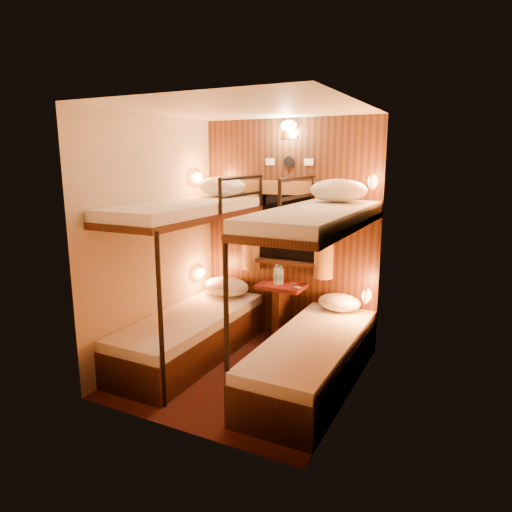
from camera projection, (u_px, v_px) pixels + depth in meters
The scene contains 22 objects.
floor at pixel (245, 372), 4.33m from camera, with size 2.10×2.10×0.00m, color black.
ceiling at pixel (243, 108), 3.82m from camera, with size 2.10×2.10×0.00m, color silver.
wall_back at pixel (289, 232), 4.99m from camera, with size 2.40×2.40×0.00m, color #C6B293.
wall_front at pixel (172, 274), 3.16m from camera, with size 2.40×2.40×0.00m, color #C6B293.
wall_left at pixel (155, 239), 4.51m from camera, with size 2.40×2.40×0.00m, color #C6B293.
wall_right at pixel (354, 259), 3.63m from camera, with size 2.40×2.40×0.00m, color #C6B293.
back_panel at pixel (289, 232), 4.98m from camera, with size 2.00×0.03×2.40m, color black.
bunk_left at pixel (190, 304), 4.55m from camera, with size 0.72×1.90×1.82m.
bunk_right at pixel (313, 325), 3.98m from camera, with size 0.72×1.90×1.82m.
window at pixel (288, 234), 4.96m from camera, with size 1.00×0.12×0.79m.
curtains at pixel (286, 227), 4.91m from camera, with size 1.10×0.22×1.00m.
back_fixtures at pixel (289, 133), 4.73m from camera, with size 0.54×0.09×0.48m.
reading_lamps at pixel (276, 233), 4.68m from camera, with size 2.00×0.20×1.25m.
table at pixel (281, 305), 4.98m from camera, with size 0.50×0.34×0.66m.
bottle_left at pixel (277, 276), 4.89m from camera, with size 0.07×0.07×0.23m.
bottle_right at pixel (281, 276), 4.92m from camera, with size 0.06×0.06×0.21m.
sachet_a at pixel (297, 287), 4.82m from camera, with size 0.07×0.05×0.01m, color silver.
sachet_b at pixel (293, 283), 4.97m from camera, with size 0.07×0.05×0.01m, color silver.
pillow_lower_left at pixel (226, 286), 5.18m from camera, with size 0.53×0.38×0.21m, color white.
pillow_lower_right at pixel (339, 302), 4.67m from camera, with size 0.44×0.31×0.17m, color white.
pillow_upper_left at pixel (222, 186), 4.89m from camera, with size 0.53×0.38×0.21m, color white.
pillow_upper_right at pixel (338, 190), 4.27m from camera, with size 0.54×0.39×0.21m, color white.
Camera 1 is at (1.90, -3.52, 1.99)m, focal length 32.00 mm.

